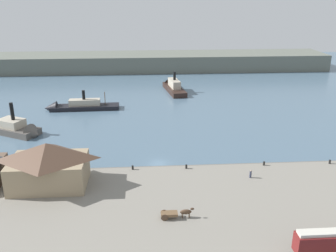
{
  "coord_description": "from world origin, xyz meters",
  "views": [
    {
      "loc": [
        -3.06,
        -76.94,
        37.71
      ],
      "look_at": [
        3.6,
        19.76,
        2.0
      ],
      "focal_mm": 39.12,
      "sensor_mm": 36.0,
      "label": 1
    }
  ],
  "objects": [
    {
      "name": "ground_plane",
      "position": [
        0.0,
        0.0,
        0.0
      ],
      "size": [
        320.0,
        320.0,
        0.0
      ],
      "primitive_type": "plane",
      "color": "slate"
    },
    {
      "name": "pedestrian_walking_east",
      "position": [
        18.75,
        -10.38,
        2.0
      ],
      "size": [
        0.43,
        0.43,
        1.76
      ],
      "color": "#33384C",
      "rests_on": "quay_promenade"
    },
    {
      "name": "quay_promenade",
      "position": [
        0.0,
        -22.0,
        0.6
      ],
      "size": [
        110.0,
        36.0,
        1.2
      ],
      "primitive_type": "cube",
      "color": "gray",
      "rests_on": "ground"
    },
    {
      "name": "ferry_mid_harbor",
      "position": [
        -26.28,
        43.63,
        1.09
      ],
      "size": [
        25.07,
        5.81,
        8.23
      ],
      "color": "black",
      "rests_on": "ground"
    },
    {
      "name": "mooring_post_center_west",
      "position": [
        23.41,
        -4.9,
        1.65
      ],
      "size": [
        0.44,
        0.44,
        0.9
      ],
      "primitive_type": "cylinder",
      "color": "black",
      "rests_on": "quay_promenade"
    },
    {
      "name": "ferry_near_quay",
      "position": [
        -38.59,
        21.6,
        1.44
      ],
      "size": [
        18.25,
        13.5,
        10.78
      ],
      "color": "#514C47",
      "rests_on": "ground"
    },
    {
      "name": "seawall_edge",
      "position": [
        0.0,
        -3.6,
        0.5
      ],
      "size": [
        110.0,
        0.8,
        1.0
      ],
      "primitive_type": "cube",
      "color": "#666159",
      "rests_on": "ground"
    },
    {
      "name": "horse_cart",
      "position": [
        1.86,
        -23.69,
        2.12
      ],
      "size": [
        5.74,
        1.57,
        1.87
      ],
      "color": "brown",
      "rests_on": "quay_promenade"
    },
    {
      "name": "mooring_post_center_east",
      "position": [
        38.5,
        -5.07,
        1.65
      ],
      "size": [
        0.44,
        0.44,
        0.9
      ],
      "primitive_type": "cylinder",
      "color": "black",
      "rests_on": "quay_promenade"
    },
    {
      "name": "mooring_post_west",
      "position": [
        5.89,
        -5.28,
        1.65
      ],
      "size": [
        0.44,
        0.44,
        0.9
      ],
      "primitive_type": "cylinder",
      "color": "black",
      "rests_on": "quay_promenade"
    },
    {
      "name": "ferry_moored_west",
      "position": [
        8.86,
        66.8,
        1.56
      ],
      "size": [
        8.38,
        22.07,
        9.62
      ],
      "color": "black",
      "rests_on": "ground"
    },
    {
      "name": "ferry_shed_west_terminal",
      "position": [
        -22.14,
        -10.64,
        5.81
      ],
      "size": [
        14.91,
        10.34,
        9.07
      ],
      "color": "#998466",
      "rests_on": "quay_promenade"
    },
    {
      "name": "mooring_post_east",
      "position": [
        -5.84,
        -4.92,
        1.65
      ],
      "size": [
        0.44,
        0.44,
        0.9
      ],
      "primitive_type": "cylinder",
      "color": "black",
      "rests_on": "quay_promenade"
    },
    {
      "name": "street_tram",
      "position": [
        23.71,
        -34.84,
        3.75
      ],
      "size": [
        10.94,
        2.43,
        4.39
      ],
      "color": "maroon",
      "rests_on": "quay_promenade"
    },
    {
      "name": "far_headland",
      "position": [
        0.0,
        110.0,
        4.0
      ],
      "size": [
        180.0,
        24.0,
        8.0
      ],
      "primitive_type": "cube",
      "color": "#60665B",
      "rests_on": "ground"
    }
  ]
}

